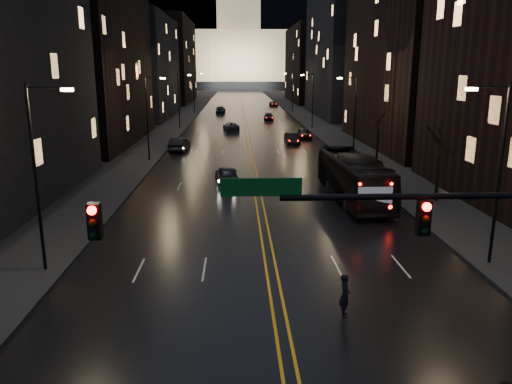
{
  "coord_description": "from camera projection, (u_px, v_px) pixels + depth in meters",
  "views": [
    {
      "loc": [
        -1.65,
        -13.02,
        9.57
      ],
      "look_at": [
        -0.65,
        12.43,
        3.31
      ],
      "focal_mm": 35.0,
      "sensor_mm": 36.0,
      "label": 1
    }
  ],
  "objects": [
    {
      "name": "road",
      "position": [
        242.0,
        104.0,
        141.12
      ],
      "size": [
        20.0,
        320.0,
        0.02
      ],
      "primitive_type": "cube",
      "color": "black",
      "rests_on": "ground"
    },
    {
      "name": "sidewalk_left",
      "position": [
        192.0,
        104.0,
        140.57
      ],
      "size": [
        8.0,
        320.0,
        0.16
      ],
      "primitive_type": "cube",
      "color": "black",
      "rests_on": "ground"
    },
    {
      "name": "sidewalk_right",
      "position": [
        291.0,
        104.0,
        141.64
      ],
      "size": [
        8.0,
        320.0,
        0.16
      ],
      "primitive_type": "cube",
      "color": "black",
      "rests_on": "ground"
    },
    {
      "name": "center_line",
      "position": [
        242.0,
        104.0,
        141.12
      ],
      "size": [
        0.62,
        320.0,
        0.01
      ],
      "primitive_type": "cube",
      "color": "orange",
      "rests_on": "road"
    },
    {
      "name": "building_left_mid",
      "position": [
        83.0,
        34.0,
        63.23
      ],
      "size": [
        12.0,
        30.0,
        28.0
      ],
      "primitive_type": "cube",
      "color": "black",
      "rests_on": "ground"
    },
    {
      "name": "building_left_far",
      "position": [
        140.0,
        67.0,
        101.06
      ],
      "size": [
        12.0,
        34.0,
        20.0
      ],
      "primitive_type": "cube",
      "color": "black",
      "rests_on": "ground"
    },
    {
      "name": "building_left_dist",
      "position": [
        170.0,
        61.0,
        147.16
      ],
      "size": [
        12.0,
        40.0,
        24.0
      ],
      "primitive_type": "cube",
      "color": "black",
      "rests_on": "ground"
    },
    {
      "name": "building_right_mid",
      "position": [
        346.0,
        52.0,
        101.95
      ],
      "size": [
        12.0,
        34.0,
        26.0
      ],
      "primitive_type": "cube",
      "color": "black",
      "rests_on": "ground"
    },
    {
      "name": "building_right_dist",
      "position": [
        311.0,
        65.0,
        149.0
      ],
      "size": [
        12.0,
        40.0,
        22.0
      ],
      "primitive_type": "cube",
      "color": "black",
      "rests_on": "ground"
    },
    {
      "name": "capitol",
      "position": [
        239.0,
        54.0,
        253.46
      ],
      "size": [
        90.0,
        50.0,
        58.5
      ],
      "color": "black",
      "rests_on": "ground"
    },
    {
      "name": "traffic_signal",
      "position": [
        507.0,
        233.0,
        13.99
      ],
      "size": [
        17.29,
        0.45,
        7.0
      ],
      "color": "black",
      "rests_on": "ground"
    },
    {
      "name": "streetlamp_right_near",
      "position": [
        497.0,
        166.0,
        23.89
      ],
      "size": [
        2.13,
        0.25,
        9.0
      ],
      "color": "black",
      "rests_on": "ground"
    },
    {
      "name": "streetlamp_left_near",
      "position": [
        39.0,
        169.0,
        23.06
      ],
      "size": [
        2.13,
        0.25,
        9.0
      ],
      "color": "black",
      "rests_on": "ground"
    },
    {
      "name": "streetlamp_right_mid",
      "position": [
        353.0,
        113.0,
        53.0
      ],
      "size": [
        2.13,
        0.25,
        9.0
      ],
      "color": "black",
      "rests_on": "ground"
    },
    {
      "name": "streetlamp_left_mid",
      "position": [
        149.0,
        114.0,
        52.17
      ],
      "size": [
        2.13,
        0.25,
        9.0
      ],
      "color": "black",
      "rests_on": "ground"
    },
    {
      "name": "streetlamp_right_far",
      "position": [
        312.0,
        98.0,
        82.1
      ],
      "size": [
        2.13,
        0.25,
        9.0
      ],
      "color": "black",
      "rests_on": "ground"
    },
    {
      "name": "streetlamp_left_far",
      "position": [
        180.0,
        98.0,
        81.28
      ],
      "size": [
        2.13,
        0.25,
        9.0
      ],
      "color": "black",
      "rests_on": "ground"
    },
    {
      "name": "streetlamp_right_dist",
      "position": [
        292.0,
        90.0,
        111.21
      ],
      "size": [
        2.13,
        0.25,
        9.0
      ],
      "color": "black",
      "rests_on": "ground"
    },
    {
      "name": "streetlamp_left_dist",
      "position": [
        195.0,
        90.0,
        110.39
      ],
      "size": [
        2.13,
        0.25,
        9.0
      ],
      "color": "black",
      "rests_on": "ground"
    },
    {
      "name": "tree_right_mid",
      "position": [
        441.0,
        142.0,
        35.75
      ],
      "size": [
        2.4,
        2.4,
        6.65
      ],
      "color": "black",
      "rests_on": "ground"
    },
    {
      "name": "tree_right_far",
      "position": [
        379.0,
        120.0,
        51.27
      ],
      "size": [
        2.4,
        2.4,
        6.65
      ],
      "color": "black",
      "rests_on": "ground"
    },
    {
      "name": "bus",
      "position": [
        353.0,
        178.0,
        37.26
      ],
      "size": [
        3.38,
        12.4,
        3.42
      ],
      "primitive_type": "imported",
      "rotation": [
        0.0,
        0.0,
        0.04
      ],
      "color": "black",
      "rests_on": "ground"
    },
    {
      "name": "oncoming_car_a",
      "position": [
        227.0,
        175.0,
        42.8
      ],
      "size": [
        2.36,
        4.81,
        1.58
      ],
      "primitive_type": "imported",
      "rotation": [
        0.0,
        0.0,
        3.25
      ],
      "color": "black",
      "rests_on": "ground"
    },
    {
      "name": "oncoming_car_b",
      "position": [
        180.0,
        144.0,
        59.87
      ],
      "size": [
        2.25,
        5.18,
        1.66
      ],
      "primitive_type": "imported",
      "rotation": [
        0.0,
        0.0,
        3.04
      ],
      "color": "black",
      "rests_on": "ground"
    },
    {
      "name": "oncoming_car_c",
      "position": [
        231.0,
        126.0,
        80.41
      ],
      "size": [
        2.83,
        5.16,
        1.37
      ],
      "primitive_type": "imported",
      "rotation": [
        0.0,
        0.0,
        3.26
      ],
      "color": "black",
      "rests_on": "ground"
    },
    {
      "name": "oncoming_car_d",
      "position": [
        221.0,
        110.0,
        112.84
      ],
      "size": [
        2.22,
        5.3,
        1.53
      ],
      "primitive_type": "imported",
      "rotation": [
        0.0,
        0.0,
        3.13
      ],
      "color": "black",
      "rests_on": "ground"
    },
    {
      "name": "receding_car_a",
      "position": [
        292.0,
        139.0,
        65.5
      ],
      "size": [
        1.77,
        4.51,
        1.46
      ],
      "primitive_type": "imported",
      "rotation": [
        0.0,
        0.0,
        0.05
      ],
      "color": "black",
      "rests_on": "ground"
    },
    {
      "name": "receding_car_b",
      "position": [
        304.0,
        133.0,
        70.65
      ],
      "size": [
        1.87,
        4.54,
        1.54
      ],
      "primitive_type": "imported",
      "rotation": [
        0.0,
        0.0,
        0.01
      ],
      "color": "black",
      "rests_on": "ground"
    },
    {
      "name": "receding_car_c",
      "position": [
        269.0,
        117.0,
        96.3
      ],
      "size": [
        2.09,
        4.69,
        1.34
      ],
      "primitive_type": "imported",
      "rotation": [
        0.0,
        0.0,
        -0.05
      ],
      "color": "black",
      "rests_on": "ground"
    },
    {
      "name": "receding_car_d",
      "position": [
        274.0,
        104.0,
        133.69
      ],
      "size": [
        2.31,
        4.91,
        1.36
      ],
      "primitive_type": "imported",
      "rotation": [
        0.0,
        0.0,
        -0.01
      ],
      "color": "black",
      "rests_on": "ground"
    },
    {
      "name": "pedestrian_a",
      "position": [
        345.0,
        295.0,
        19.72
      ],
      "size": [
        0.49,
        0.69,
        1.78
      ],
      "primitive_type": "imported",
      "rotation": [
        0.0,
        0.0,
        1.46
      ],
      "color": "black",
      "rests_on": "ground"
    }
  ]
}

